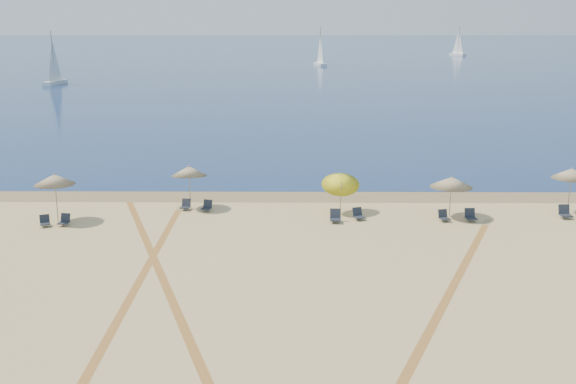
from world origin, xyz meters
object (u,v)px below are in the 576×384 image
Objects in this scene: umbrella_4 at (451,182)px; umbrella_3 at (341,180)px; chair_3 at (64,220)px; chair_8 at (444,216)px; chair_9 at (470,216)px; sailboat_2 at (458,47)px; chair_2 at (45,221)px; chair_10 at (565,212)px; umbrella_1 at (54,179)px; sailboat_0 at (54,69)px; umbrella_5 at (572,173)px; sailboat_1 at (320,54)px; chair_7 at (358,214)px; chair_4 at (186,205)px; chair_6 at (335,217)px; umbrella_2 at (189,171)px; chair_5 at (207,206)px.

umbrella_3 is at bearing 172.89° from umbrella_4.
chair_3 is 20.06m from chair_8.
chair_9 is 168.74m from sailboat_2.
chair_8 is at bearing 177.44° from chair_9.
chair_10 is at bearing -20.07° from chair_2.
umbrella_4 is at bearing 2.57° from umbrella_1.
chair_2 is 81.01m from sailboat_0.
umbrella_1 reaches higher than umbrella_4.
umbrella_3 is 85.02m from sailboat_0.
umbrella_5 is 2.23m from chair_10.
chair_9 is 0.08× the size of sailboat_1.
umbrella_4 is 3.00× the size of chair_7.
chair_6 reaches higher than chair_4.
chair_2 is 123.71m from sailboat_1.
chair_3 is 6.61m from chair_4.
umbrella_2 is at bearing 145.75° from chair_7.
chair_9 is at bearing -23.30° from chair_7.
chair_3 is at bearing -141.75° from chair_5.
chair_2 is at bearing -153.70° from umbrella_2.
chair_5 is at bearing 165.81° from chair_6.
sailboat_2 is (61.07, 165.39, 2.29)m from chair_2.
umbrella_4 is (14.42, -1.67, -0.20)m from umbrella_2.
chair_3 is 0.97× the size of chair_8.
chair_7 is 170.02m from sailboat_2.
umbrella_1 is 21.13m from umbrella_4.
sailboat_2 reaches higher than umbrella_5.
chair_9 is (1.44, 0.03, 0.03)m from chair_8.
umbrella_1 is 20.73m from chair_8.
sailboat_0 reaches higher than chair_6.
chair_3 is at bearing -139.10° from sailboat_2.
umbrella_5 is 27.46m from chair_3.
sailboat_2 is at bearing 53.42° from chair_7.
chair_8 is (14.15, -2.05, -0.00)m from chair_4.
sailboat_1 reaches higher than chair_9.
chair_2 is 176.32m from sailboat_2.
sailboat_2 is at bearing 78.60° from umbrella_5.
chair_5 is at bearing -3.63° from chair_4.
umbrella_5 is 166.02m from sailboat_2.
chair_10 is 0.08× the size of sailboat_0.
sailboat_0 is 64.27m from sailboat_1.
umbrella_3 is 0.98× the size of umbrella_5.
umbrella_3 is 3.32× the size of chair_7.
umbrella_1 reaches higher than umbrella_3.
chair_7 is (-11.78, -1.31, -1.99)m from umbrella_5.
chair_6 is (7.11, -2.06, 0.03)m from chair_5.
sailboat_1 reaches higher than umbrella_3.
umbrella_5 reaches higher than chair_10.
chair_3 is 0.87× the size of chair_7.
chair_10 is at bearing -100.39° from sailboat_1.
chair_5 is (-13.39, 1.08, -1.70)m from umbrella_4.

